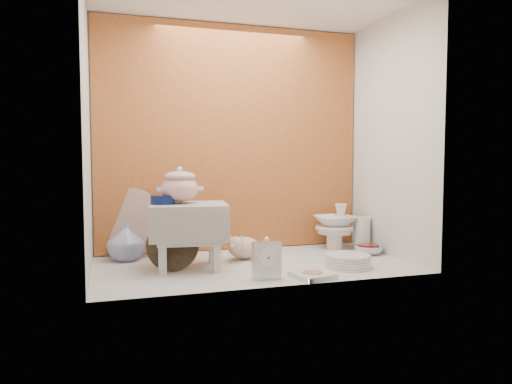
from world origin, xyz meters
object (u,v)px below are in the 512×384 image
Objects in this scene: plush_pig at (244,247)px; gold_rim_teacup at (267,259)px; step_stool at (189,236)px; soup_tureen at (180,185)px; crystal_bowl at (369,250)px; floral_platter at (130,222)px; mantel_clock at (267,259)px; dinner_plate_stack at (348,261)px; porcelain_tower at (335,226)px; blue_white_vase at (126,241)px.

gold_rim_teacup is (0.05, -0.29, -0.02)m from plush_pig.
soup_tureen is (-0.04, 0.04, 0.29)m from step_stool.
plush_pig is at bearing 173.95° from crystal_bowl.
plush_pig is 0.82m from crystal_bowl.
floral_platter is 2.06× the size of mantel_clock.
dinner_plate_stack is (0.86, -0.24, -0.14)m from step_stool.
dinner_plate_stack is 0.57m from porcelain_tower.
porcelain_tower reaches higher than plush_pig.
soup_tureen is 0.94× the size of dinner_plate_stack.
mantel_clock is at bearing -167.58° from dinner_plate_stack.
step_stool is 0.45m from gold_rim_teacup.
blue_white_vase reaches higher than dinner_plate_stack.
blue_white_vase is 0.88m from gold_rim_teacup.
mantel_clock is 0.54m from dinner_plate_stack.
mantel_clock is 0.69× the size of porcelain_tower.
floral_platter is 1.64× the size of dinner_plate_stack.
mantel_clock is (0.64, -0.79, -0.11)m from floral_platter.
step_stool reaches higher than blue_white_vase.
blue_white_vase is (-0.33, 0.32, -0.07)m from step_stool.
dinner_plate_stack is (0.50, -0.38, -0.04)m from plush_pig.
soup_tureen reaches higher than gold_rim_teacup.
mantel_clock is at bearing -113.66° from plush_pig.
gold_rim_teacup is at bearing -164.83° from crystal_bowl.
floral_platter is 1.88× the size of blue_white_vase.
soup_tureen is at bearing 172.24° from plush_pig.
crystal_bowl is at bearing 28.63° from mantel_clock.
mantel_clock is 1.16× the size of crystal_bowl.
soup_tureen reaches higher than crystal_bowl.
mantel_clock is 0.49m from plush_pig.
gold_rim_teacup is 0.37× the size of porcelain_tower.
gold_rim_teacup is 0.63× the size of crystal_bowl.
mantel_clock reaches higher than crystal_bowl.
soup_tureen reaches higher than step_stool.
porcelain_tower is (0.63, 0.44, 0.10)m from gold_rim_teacup.
plush_pig is (0.36, 0.13, -0.11)m from step_stool.
dinner_plate_stack is 0.42m from crystal_bowl.
gold_rim_teacup is (0.74, -0.48, -0.06)m from blue_white_vase.
crystal_bowl is (1.50, -0.27, -0.09)m from blue_white_vase.
soup_tureen is at bearing -44.53° from blue_white_vase.
mantel_clock is (0.38, -0.40, -0.36)m from soup_tureen.
crystal_bowl is at bearing -61.36° from porcelain_tower.
dinner_plate_stack is (0.46, -0.09, -0.02)m from gold_rim_teacup.
step_stool is 1.18m from crystal_bowl.
blue_white_vase is 0.95m from mantel_clock.
mantel_clock is (0.34, -0.36, -0.08)m from step_stool.
step_stool is 1.59× the size of dinner_plate_stack.
floral_platter is at bearing 134.25° from plush_pig.
step_stool is 1.37× the size of porcelain_tower.
step_stool is 1.82× the size of blue_white_vase.
dinner_plate_stack is at bearing 14.88° from mantel_clock.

